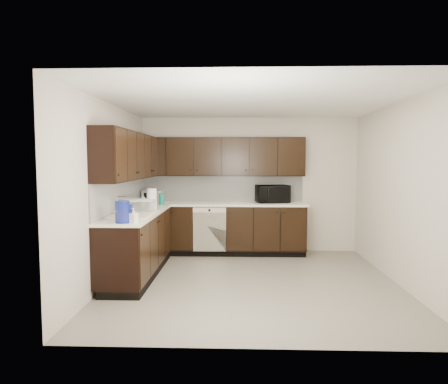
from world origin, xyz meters
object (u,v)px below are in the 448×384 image
object	(u,v)px
toaster_oven	(153,196)
blue_pitcher	(123,212)
storage_bin	(139,206)
microwave	(272,194)
sink	(132,219)

from	to	relation	value
toaster_oven	blue_pitcher	bearing A→B (deg)	-79.34
blue_pitcher	storage_bin	bearing A→B (deg)	69.46
storage_bin	toaster_oven	bearing A→B (deg)	92.84
microwave	toaster_oven	distance (m)	2.17
storage_bin	blue_pitcher	distance (m)	1.06
sink	microwave	xyz separation A→B (m)	(2.10, 1.77, 0.22)
sink	storage_bin	xyz separation A→B (m)	(-0.00, 0.37, 0.15)
microwave	toaster_oven	size ratio (longest dim) A/B	1.60
toaster_oven	storage_bin	distance (m)	1.36
sink	toaster_oven	bearing A→B (deg)	92.28
toaster_oven	microwave	bearing A→B (deg)	8.61
blue_pitcher	toaster_oven	bearing A→B (deg)	69.04
sink	toaster_oven	distance (m)	1.74
toaster_oven	storage_bin	size ratio (longest dim) A/B	0.80
microwave	toaster_oven	world-z (taller)	microwave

